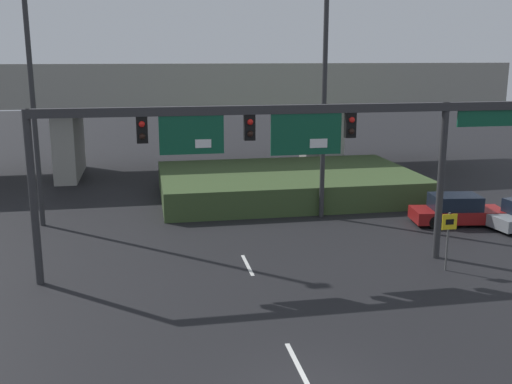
{
  "coord_description": "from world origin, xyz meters",
  "views": [
    {
      "loc": [
        -3.79,
        -12.82,
        8.15
      ],
      "look_at": [
        0.0,
        7.4,
        3.39
      ],
      "focal_mm": 42.0,
      "sensor_mm": 36.0,
      "label": 1
    }
  ],
  "objects_px": {
    "parked_sedan_near_right": "(457,211)",
    "speed_limit_sign": "(448,233)",
    "signal_gantry": "(283,135)",
    "highway_light_pole_near": "(325,84)",
    "highway_light_pole_far": "(30,64)"
  },
  "relations": [
    {
      "from": "highway_light_pole_far",
      "to": "parked_sedan_near_right",
      "type": "relative_size",
      "value": 3.17
    },
    {
      "from": "speed_limit_sign",
      "to": "highway_light_pole_near",
      "type": "relative_size",
      "value": 0.18
    },
    {
      "from": "signal_gantry",
      "to": "highway_light_pole_near",
      "type": "bearing_deg",
      "value": 62.01
    },
    {
      "from": "signal_gantry",
      "to": "highway_light_pole_near",
      "type": "xyz_separation_m",
      "value": [
        3.69,
        6.94,
        1.47
      ]
    },
    {
      "from": "signal_gantry",
      "to": "highway_light_pole_near",
      "type": "distance_m",
      "value": 7.99
    },
    {
      "from": "highway_light_pole_near",
      "to": "highway_light_pole_far",
      "type": "relative_size",
      "value": 0.86
    },
    {
      "from": "speed_limit_sign",
      "to": "parked_sedan_near_right",
      "type": "bearing_deg",
      "value": 58.25
    },
    {
      "from": "signal_gantry",
      "to": "highway_light_pole_far",
      "type": "height_order",
      "value": "highway_light_pole_far"
    },
    {
      "from": "speed_limit_sign",
      "to": "parked_sedan_near_right",
      "type": "relative_size",
      "value": 0.5
    },
    {
      "from": "signal_gantry",
      "to": "highway_light_pole_far",
      "type": "distance_m",
      "value": 13.08
    },
    {
      "from": "highway_light_pole_near",
      "to": "highway_light_pole_far",
      "type": "xyz_separation_m",
      "value": [
        -13.78,
        1.01,
        1.01
      ]
    },
    {
      "from": "highway_light_pole_near",
      "to": "highway_light_pole_far",
      "type": "bearing_deg",
      "value": 175.81
    },
    {
      "from": "speed_limit_sign",
      "to": "highway_light_pole_near",
      "type": "height_order",
      "value": "highway_light_pole_near"
    },
    {
      "from": "parked_sedan_near_right",
      "to": "speed_limit_sign",
      "type": "bearing_deg",
      "value": -113.7
    },
    {
      "from": "speed_limit_sign",
      "to": "highway_light_pole_far",
      "type": "height_order",
      "value": "highway_light_pole_far"
    }
  ]
}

